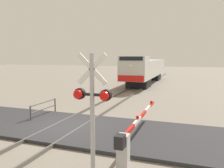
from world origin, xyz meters
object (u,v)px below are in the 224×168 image
object	(u,v)px
guard_railing	(44,107)
crossing_signal	(92,102)
locomotive	(146,69)
crossing_gate	(130,136)

from	to	relation	value
guard_railing	crossing_signal	bearing A→B (deg)	-42.55
crossing_signal	guard_railing	world-z (taller)	crossing_signal
guard_railing	locomotive	bearing A→B (deg)	83.11
locomotive	guard_railing	size ratio (longest dim) A/B	7.15
locomotive	guard_railing	world-z (taller)	locomotive
crossing_signal	crossing_gate	size ratio (longest dim) A/B	0.58
locomotive	crossing_gate	size ratio (longest dim) A/B	2.70
crossing_gate	crossing_signal	bearing A→B (deg)	-117.09
crossing_gate	guard_railing	distance (m)	7.15
locomotive	crossing_signal	world-z (taller)	crossing_signal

